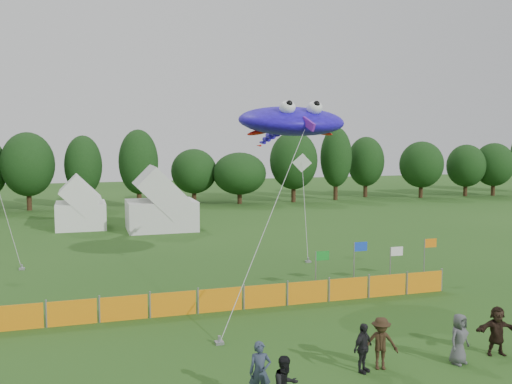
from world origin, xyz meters
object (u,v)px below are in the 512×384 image
object	(u,v)px
spectator_e	(459,339)
stingray_kite	(290,122)
tent_left	(81,207)
tent_right	(161,206)
spectator_d	(363,348)
spectator_f	(497,331)
barrier_fence	(220,300)
spectator_c	(381,343)
spectator_a	(260,372)

from	to	relation	value
spectator_e	stingray_kite	distance (m)	13.60
tent_left	tent_right	world-z (taller)	tent_right
spectator_d	stingray_kite	world-z (taller)	stingray_kite
spectator_e	spectator_f	distance (m)	1.73
barrier_fence	spectator_c	xyz separation A→B (m)	(3.50, -7.38, 0.35)
tent_right	spectator_f	world-z (taller)	tent_right
spectator_c	spectator_f	distance (m)	4.37
tent_right	tent_left	bearing A→B (deg)	156.98
barrier_fence	spectator_c	world-z (taller)	spectator_c
tent_right	spectator_a	bearing A→B (deg)	-92.63
spectator_f	spectator_a	bearing A→B (deg)	-158.16
stingray_kite	spectator_e	bearing A→B (deg)	-81.51
spectator_d	spectator_f	world-z (taller)	spectator_f
tent_left	spectator_c	distance (m)	33.41
barrier_fence	spectator_e	xyz separation A→B (m)	(6.15, -7.75, 0.33)
tent_right	barrier_fence	size ratio (longest dim) A/B	0.25
spectator_d	tent_right	bearing A→B (deg)	64.80
tent_left	spectator_e	size ratio (longest dim) A/B	2.36
spectator_a	stingray_kite	bearing A→B (deg)	78.07
spectator_c	stingray_kite	world-z (taller)	stingray_kite
tent_right	spectator_c	size ratio (longest dim) A/B	3.22
barrier_fence	spectator_a	xyz separation A→B (m)	(-0.88, -8.41, 0.36)
tent_left	spectator_c	xyz separation A→B (m)	(9.10, -32.13, -0.90)
spectator_a	spectator_d	bearing A→B (deg)	26.70
barrier_fence	spectator_a	distance (m)	8.46
tent_left	stingray_kite	size ratio (longest dim) A/B	0.27
tent_left	spectator_a	bearing A→B (deg)	-81.89
barrier_fence	spectator_d	xyz separation A→B (m)	(2.83, -7.44, 0.29)
spectator_e	spectator_f	size ratio (longest dim) A/B	0.99
barrier_fence	stingray_kite	distance (m)	9.55
barrier_fence	spectator_d	bearing A→B (deg)	-69.20
stingray_kite	tent_left	bearing A→B (deg)	115.44
barrier_fence	tent_right	bearing A→B (deg)	88.65
tent_right	spectator_f	bearing A→B (deg)	-76.09
spectator_e	spectator_c	bearing A→B (deg)	153.04
spectator_a	spectator_f	xyz separation A→B (m)	(8.74, 0.92, -0.02)
barrier_fence	spectator_f	bearing A→B (deg)	-43.60
spectator_d	spectator_c	bearing A→B (deg)	-24.29
tent_left	spectator_f	size ratio (longest dim) A/B	2.34
spectator_d	spectator_f	size ratio (longest dim) A/B	0.94
barrier_fence	spectator_f	world-z (taller)	spectator_f
spectator_a	barrier_fence	bearing A→B (deg)	96.08
spectator_c	tent_right	bearing A→B (deg)	114.60
tent_right	spectator_e	xyz separation A→B (m)	(5.63, -29.90, -1.11)
tent_left	spectator_c	world-z (taller)	tent_left
spectator_d	spectator_e	bearing A→B (deg)	-34.91
spectator_a	spectator_f	size ratio (longest dim) A/B	1.03
barrier_fence	spectator_d	distance (m)	7.97
spectator_d	stingray_kite	size ratio (longest dim) A/B	0.11
spectator_f	spectator_e	bearing A→B (deg)	-155.58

